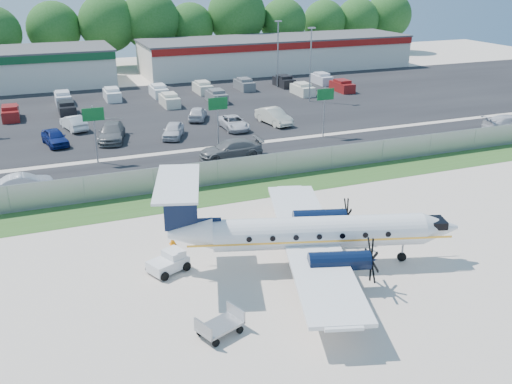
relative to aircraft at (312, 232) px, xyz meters
name	(u,v)px	position (x,y,z in m)	size (l,w,h in m)	color
ground	(295,266)	(-0.89, 0.23, -2.03)	(170.00, 170.00, 0.00)	beige
grass_verge	(226,193)	(-0.89, 12.23, -2.02)	(170.00, 4.00, 0.02)	#2D561E
access_road	(200,165)	(-0.89, 19.23, -2.02)	(170.00, 8.00, 0.02)	black
parking_lot	(149,112)	(-0.89, 40.23, -2.02)	(170.00, 32.00, 0.02)	black
perimeter_fence	(218,172)	(-0.89, 14.23, -1.02)	(120.00, 0.06, 1.99)	gray
building_east	(277,53)	(25.11, 62.21, 0.60)	(44.40, 12.40, 5.24)	silver
sign_left	(94,122)	(-8.89, 23.13, 1.58)	(1.80, 0.26, 5.00)	gray
sign_mid	(218,111)	(2.11, 23.13, 1.58)	(1.80, 0.26, 5.00)	gray
sign_right	(325,101)	(13.11, 23.13, 1.58)	(1.80, 0.26, 5.00)	gray
light_pole_ne	(311,60)	(19.11, 38.23, 3.21)	(0.90, 0.35, 9.09)	gray
light_pole_se	(278,49)	(19.11, 48.23, 3.21)	(0.90, 0.35, 9.09)	gray
tree_line	(107,68)	(-0.89, 74.23, -2.03)	(112.00, 6.00, 14.00)	#1D5318
aircraft	(312,232)	(0.00, 0.00, 0.00)	(17.16, 16.75, 5.25)	silver
pushback_tug	(169,262)	(-7.63, 2.29, -1.48)	(2.48, 2.21, 1.15)	silver
baggage_cart_near	(319,261)	(0.20, -0.56, -1.58)	(1.99, 1.36, 0.97)	gray
baggage_cart_far	(220,325)	(-6.90, -4.39, -1.53)	(2.37, 1.91, 1.08)	gray
cone_starboard_wing	(173,240)	(-6.68, 5.46, -1.78)	(0.38, 0.38, 0.53)	orange
road_car_west	(26,191)	(-14.86, 18.21, -2.03)	(1.44, 4.12, 1.36)	silver
road_car_mid	(231,158)	(2.23, 20.08, -2.03)	(2.31, 5.69, 1.65)	#595B5E
road_car_east	(509,132)	(31.93, 17.80, -2.03)	(2.39, 5.88, 1.71)	silver
parked_car_a	(56,145)	(-11.95, 30.12, -2.03)	(1.80, 4.48, 1.53)	navy
parked_car_b	(112,140)	(-6.69, 29.66, -2.03)	(2.32, 5.71, 1.66)	#595B5E
parked_car_c	(174,137)	(-0.85, 28.53, -2.03)	(1.75, 4.36, 1.49)	silver
parked_car_d	(234,129)	(5.78, 29.24, -2.03)	(2.28, 4.95, 1.37)	silver
parked_car_e	(274,124)	(10.53, 29.65, -2.03)	(1.79, 5.13, 1.69)	beige
parked_car_f	(74,130)	(-9.77, 35.20, -2.03)	(1.60, 4.59, 1.51)	silver
parked_car_g	(198,120)	(3.37, 34.46, -2.03)	(1.75, 4.35, 1.48)	silver
far_parking_rows	(141,103)	(-0.89, 45.23, -2.03)	(56.00, 10.00, 1.60)	gray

